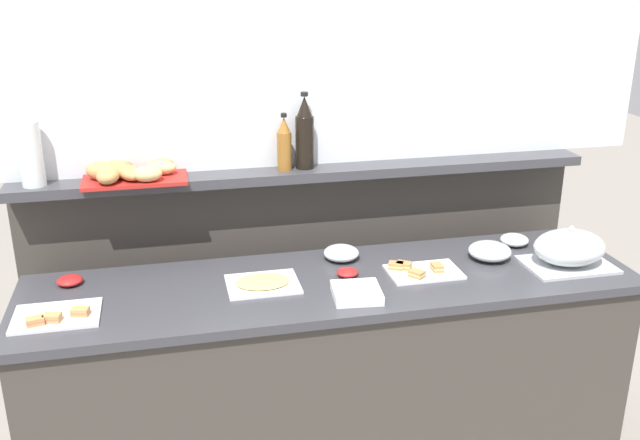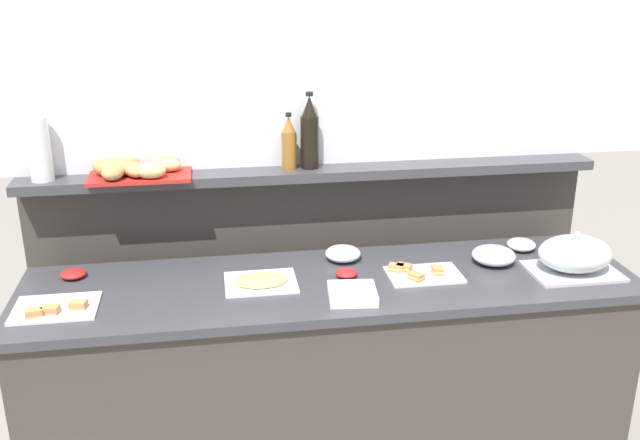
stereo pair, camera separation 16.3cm
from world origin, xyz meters
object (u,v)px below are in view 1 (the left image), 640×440
object	(u,v)px
condiment_bowl_teal	(70,280)
water_carafe	(30,154)
napkin_stack	(357,293)
condiment_bowl_dark	(347,272)
vinegar_bottle_amber	(284,145)
glass_bowl_small	(341,254)
glass_bowl_large	(490,252)
wine_bottle_dark	(305,134)
cold_cuts_platter	(263,283)
sandwich_platter_rear	(57,316)
glass_bowl_medium	(514,240)
serving_cloche	(569,249)
bread_basket	(130,172)
sandwich_platter_front	(421,271)

from	to	relation	value
condiment_bowl_teal	water_carafe	distance (m)	0.50
napkin_stack	condiment_bowl_dark	bearing A→B (deg)	85.62
condiment_bowl_teal	vinegar_bottle_amber	xyz separation A→B (m)	(0.86, 0.23, 0.41)
glass_bowl_small	condiment_bowl_teal	world-z (taller)	glass_bowl_small
condiment_bowl_teal	vinegar_bottle_amber	size ratio (longest dim) A/B	0.40
glass_bowl_large	wine_bottle_dark	world-z (taller)	wine_bottle_dark
vinegar_bottle_amber	cold_cuts_platter	bearing A→B (deg)	-111.78
cold_cuts_platter	water_carafe	xyz separation A→B (m)	(-0.82, 0.39, 0.44)
cold_cuts_platter	glass_bowl_small	xyz separation A→B (m)	(0.35, 0.17, 0.02)
glass_bowl_large	condiment_bowl_teal	distance (m)	1.64
sandwich_platter_rear	glass_bowl_medium	xyz separation A→B (m)	(1.82, 0.26, 0.01)
glass_bowl_medium	napkin_stack	world-z (taller)	glass_bowl_medium
glass_bowl_medium	condiment_bowl_dark	xyz separation A→B (m)	(-0.77, -0.15, -0.01)
serving_cloche	condiment_bowl_teal	distance (m)	1.92
glass_bowl_small	bread_basket	world-z (taller)	bread_basket
condiment_bowl_dark	napkin_stack	xyz separation A→B (m)	(-0.01, -0.18, 0.00)
sandwich_platter_front	vinegar_bottle_amber	size ratio (longest dim) A/B	1.19
sandwich_platter_rear	serving_cloche	distance (m)	1.92
condiment_bowl_teal	water_carafe	world-z (taller)	water_carafe
serving_cloche	glass_bowl_medium	bearing A→B (deg)	112.02
cold_cuts_platter	vinegar_bottle_amber	distance (m)	0.60
sandwich_platter_front	cold_cuts_platter	bearing A→B (deg)	177.57
condiment_bowl_dark	cold_cuts_platter	bearing A→B (deg)	-177.82
sandwich_platter_front	bread_basket	size ratio (longest dim) A/B	0.70
glass_bowl_large	vinegar_bottle_amber	xyz separation A→B (m)	(-0.77, 0.35, 0.40)
sandwich_platter_rear	serving_cloche	size ratio (longest dim) A/B	0.84
wine_bottle_dark	bread_basket	size ratio (longest dim) A/B	0.79
napkin_stack	bread_basket	world-z (taller)	bread_basket
glass_bowl_medium	vinegar_bottle_amber	world-z (taller)	vinegar_bottle_amber
condiment_bowl_dark	napkin_stack	bearing A→B (deg)	-94.38
serving_cloche	condiment_bowl_teal	world-z (taller)	serving_cloche
water_carafe	glass_bowl_large	bearing A→B (deg)	-11.28
cold_cuts_platter	glass_bowl_small	size ratio (longest dim) A/B	1.86
water_carafe	wine_bottle_dark	bearing A→B (deg)	0.67
sandwich_platter_front	glass_bowl_medium	xyz separation A→B (m)	(0.49, 0.19, 0.01)
condiment_bowl_teal	vinegar_bottle_amber	world-z (taller)	vinegar_bottle_amber
cold_cuts_platter	water_carafe	distance (m)	1.01
condiment_bowl_dark	glass_bowl_small	bearing A→B (deg)	84.02
serving_cloche	glass_bowl_small	bearing A→B (deg)	162.98
sandwich_platter_front	bread_basket	bearing A→B (deg)	159.16
sandwich_platter_front	serving_cloche	bearing A→B (deg)	-6.19
sandwich_platter_rear	glass_bowl_medium	world-z (taller)	glass_bowl_medium
sandwich_platter_rear	wine_bottle_dark	distance (m)	1.18
glass_bowl_small	vinegar_bottle_amber	bearing A→B (deg)	129.47
sandwich_platter_rear	napkin_stack	world-z (taller)	sandwich_platter_rear
napkin_stack	sandwich_platter_rear	bearing A→B (deg)	176.33
serving_cloche	condiment_bowl_teal	size ratio (longest dim) A/B	3.59
glass_bowl_large	glass_bowl_small	xyz separation A→B (m)	(-0.59, 0.13, -0.01)
sandwich_platter_front	glass_bowl_medium	size ratio (longest dim) A/B	2.35
condiment_bowl_dark	water_carafe	size ratio (longest dim) A/B	0.33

